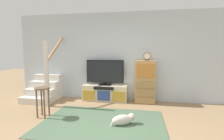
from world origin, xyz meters
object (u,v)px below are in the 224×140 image
side_cabinet (145,82)px  dog (124,120)px  media_console (105,93)px  desk_clock (147,56)px  bar_stool_near (43,95)px  television (105,72)px

side_cabinet → dog: 1.76m
media_console → desk_clock: size_ratio=5.91×
bar_stool_near → side_cabinet: bearing=32.9°
bar_stool_near → television: bearing=53.3°
bar_stool_near → dog: 1.94m
television → side_cabinet: 1.24m
television → desk_clock: desk_clock is taller
dog → television: bearing=114.7°
media_console → side_cabinet: bearing=0.5°
desk_clock → bar_stool_near: size_ratio=0.33×
television → dog: bearing=-65.3°
side_cabinet → media_console: bearing=-179.5°
side_cabinet → desk_clock: desk_clock is taller
television → bar_stool_near: size_ratio=1.64×
desk_clock → dog: size_ratio=0.46×
side_cabinet → television: bearing=179.4°
television → dog: size_ratio=2.28×
desk_clock → media_console: bearing=179.8°
television → bar_stool_near: bearing=-126.7°
desk_clock → dog: 2.10m
side_cabinet → dog: side_cabinet is taller
bar_stool_near → dog: bearing=-3.4°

